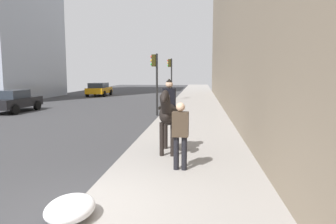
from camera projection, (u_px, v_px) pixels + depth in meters
sidewalk_slab at (178, 218)px, 5.50m from camera, size 120.00×3.87×0.12m
mounted_horse_near at (169, 113)px, 9.56m from camera, size 2.15×0.61×2.25m
pedestrian_greeting at (180, 131)px, 7.91m from camera, size 0.28×0.41×1.70m
car_mid_lane at (13, 101)px, 20.58m from camera, size 4.10×2.11×1.44m
car_far_lane at (99, 89)px, 34.79m from camera, size 4.34×2.12×1.44m
traffic_light_near_curb at (155, 74)px, 18.73m from camera, size 0.20×0.44×3.65m
traffic_light_far_curb at (171, 73)px, 28.28m from camera, size 0.20×0.44×3.78m
snow_pile_near at (70, 208)px, 5.31m from camera, size 1.04×0.80×0.36m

